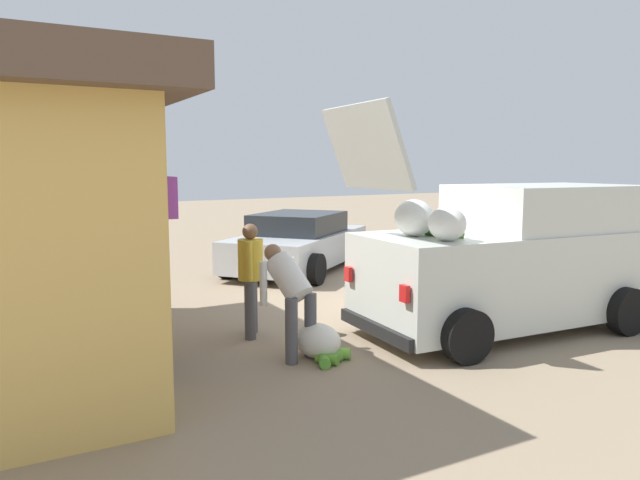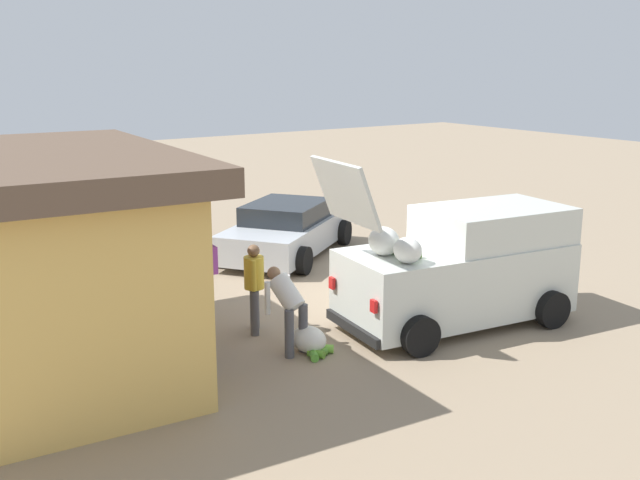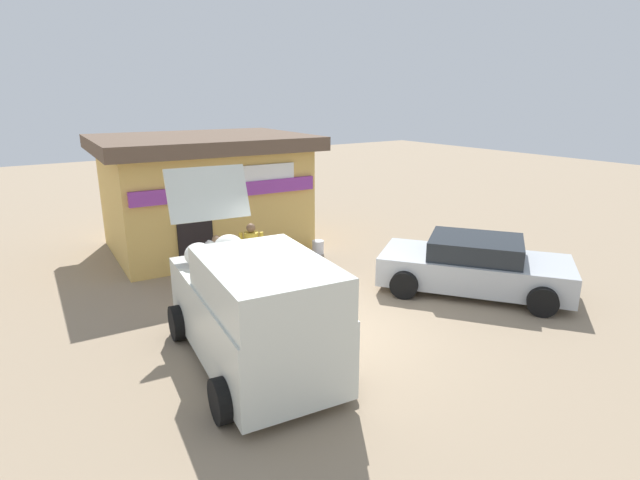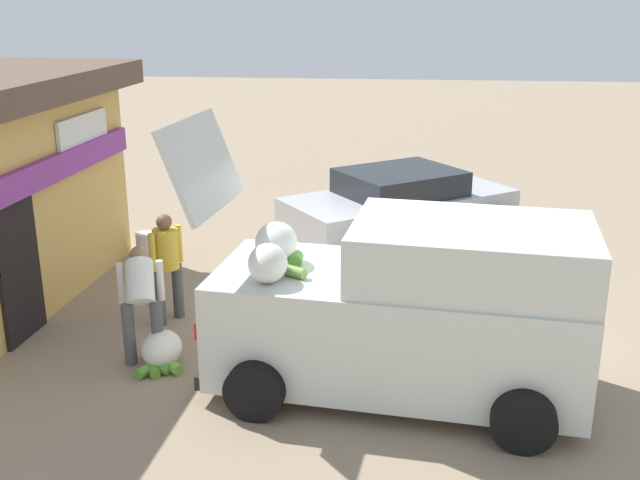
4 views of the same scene
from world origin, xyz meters
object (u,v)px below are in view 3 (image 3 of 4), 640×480
object	(u,v)px
storefront_bar	(204,191)
customer_bending	(208,262)
delivery_van	(253,309)
vendor_standing	(252,251)
paint_bucket	(318,247)
parked_sedan	(474,266)
unloaded_banana_pile	(205,294)

from	to	relation	value
storefront_bar	customer_bending	size ratio (longest dim) A/B	4.47
delivery_van	vendor_standing	bearing A→B (deg)	63.53
storefront_bar	paint_bucket	world-z (taller)	storefront_bar
parked_sedan	paint_bucket	size ratio (longest dim) A/B	11.59
delivery_van	parked_sedan	distance (m)	5.74
storefront_bar	parked_sedan	xyz separation A→B (m)	(3.75, -6.79, -1.08)
delivery_van	paint_bucket	bearing A→B (deg)	46.08
parked_sedan	vendor_standing	world-z (taller)	vendor_standing
delivery_van	storefront_bar	bearing A→B (deg)	74.10
vendor_standing	customer_bending	distance (m)	1.09
parked_sedan	customer_bending	bearing A→B (deg)	148.92
delivery_van	vendor_standing	distance (m)	3.64
parked_sedan	customer_bending	xyz separation A→B (m)	(-5.19, 3.13, 0.21)
storefront_bar	vendor_standing	bearing A→B (deg)	-95.42
parked_sedan	vendor_standing	bearing A→B (deg)	142.64
delivery_van	customer_bending	world-z (taller)	delivery_van
customer_bending	unloaded_banana_pile	bearing A→B (deg)	-127.01
storefront_bar	delivery_van	distance (m)	7.22
paint_bucket	parked_sedan	bearing A→B (deg)	-72.13
parked_sedan	vendor_standing	distance (m)	5.17
storefront_bar	unloaded_banana_pile	xyz separation A→B (m)	(-1.65, -3.94, -1.50)
unloaded_banana_pile	paint_bucket	bearing A→B (deg)	20.64
parked_sedan	paint_bucket	distance (m)	4.60
parked_sedan	unloaded_banana_pile	bearing A→B (deg)	152.17
storefront_bar	paint_bucket	bearing A→B (deg)	-45.98
storefront_bar	customer_bending	bearing A→B (deg)	-111.44
storefront_bar	unloaded_banana_pile	bearing A→B (deg)	-112.70
delivery_van	parked_sedan	xyz separation A→B (m)	(5.72, 0.13, -0.41)
storefront_bar	unloaded_banana_pile	distance (m)	4.52
paint_bucket	storefront_bar	bearing A→B (deg)	134.02
vendor_standing	paint_bucket	bearing A→B (deg)	24.44
unloaded_banana_pile	paint_bucket	world-z (taller)	unloaded_banana_pile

